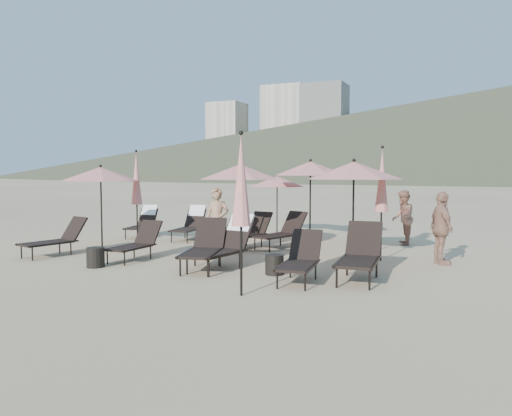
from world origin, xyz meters
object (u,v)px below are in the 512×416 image
at_px(lounger_2, 204,246).
at_px(lounger_5, 360,254).
at_px(lounger_6, 143,222).
at_px(umbrella_closed_2, 136,179).
at_px(lounger_4, 300,259).
at_px(beachgoer_b, 403,218).
at_px(side_table_1, 274,265).
at_px(umbrella_closed_1, 382,181).
at_px(lounger_0, 56,238).
at_px(umbrella_open_0, 101,174).
at_px(lounger_7, 190,223).
at_px(umbrella_open_3, 277,181).
at_px(beachgoer_c, 442,228).
at_px(umbrella_open_1, 240,172).
at_px(lounger_8, 249,231).
at_px(umbrella_open_2, 354,171).
at_px(lounger_3, 225,243).
at_px(umbrella_closed_0, 241,182).
at_px(beachgoer_a, 217,221).
at_px(lounger_9, 282,231).
at_px(umbrella_open_4, 310,169).
at_px(side_table_0, 96,257).
at_px(lounger_1, 136,242).

relative_size(lounger_2, lounger_5, 1.01).
distance_m(lounger_6, umbrella_closed_2, 2.39).
bearing_deg(lounger_4, beachgoer_b, 72.44).
bearing_deg(side_table_1, umbrella_closed_1, 56.63).
xyz_separation_m(lounger_0, lounger_4, (6.53, -0.32, -0.00)).
bearing_deg(lounger_5, umbrella_open_0, 165.34).
bearing_deg(lounger_5, lounger_7, 144.15).
bearing_deg(lounger_5, umbrella_open_3, 120.55).
relative_size(umbrella_closed_2, side_table_1, 6.70).
xyz_separation_m(side_table_1, beachgoer_b, (1.78, 5.39, 0.58)).
bearing_deg(umbrella_closed_2, beachgoer_c, 1.95).
bearing_deg(umbrella_open_1, beachgoer_c, 1.16).
height_order(lounger_8, umbrella_open_3, umbrella_open_3).
height_order(umbrella_open_1, umbrella_open_2, umbrella_open_2).
distance_m(lounger_3, lounger_5, 2.91).
relative_size(lounger_7, umbrella_closed_0, 0.63).
bearing_deg(beachgoer_a, side_table_1, -54.69).
bearing_deg(side_table_1, umbrella_open_0, 164.75).
bearing_deg(umbrella_closed_0, lounger_9, 104.10).
xyz_separation_m(lounger_4, umbrella_closed_2, (-5.86, 2.69, 1.46)).
height_order(lounger_3, lounger_9, lounger_3).
relative_size(umbrella_open_1, umbrella_open_3, 1.17).
bearing_deg(lounger_6, lounger_0, -98.72).
bearing_deg(umbrella_open_2, umbrella_open_3, 132.05).
relative_size(lounger_8, umbrella_open_4, 0.71).
bearing_deg(beachgoer_b, side_table_0, -51.65).
height_order(umbrella_open_1, beachgoer_a, umbrella_open_1).
distance_m(lounger_1, umbrella_open_0, 3.03).
height_order(lounger_9, umbrella_open_3, umbrella_open_3).
bearing_deg(lounger_8, side_table_1, -45.13).
xyz_separation_m(lounger_8, umbrella_open_1, (0.06, -0.64, 1.64)).
distance_m(lounger_4, lounger_9, 4.25).
distance_m(umbrella_closed_0, umbrella_closed_1, 4.64).
xyz_separation_m(lounger_5, side_table_0, (-5.54, -1.12, -0.28)).
xyz_separation_m(lounger_9, umbrella_open_4, (0.32, 1.53, 1.74)).
relative_size(umbrella_closed_1, beachgoer_c, 1.64).
distance_m(umbrella_closed_1, beachgoer_a, 4.17).
distance_m(lounger_3, umbrella_closed_1, 3.96).
distance_m(lounger_6, side_table_1, 7.36).
xyz_separation_m(lounger_7, lounger_9, (3.24, -0.51, -0.04)).
bearing_deg(umbrella_open_0, lounger_2, -21.01).
height_order(lounger_0, lounger_5, lounger_5).
bearing_deg(umbrella_open_1, lounger_7, 148.99).
bearing_deg(lounger_7, umbrella_closed_0, -60.57).
distance_m(lounger_2, lounger_6, 6.07).
relative_size(lounger_6, lounger_7, 0.97).
height_order(lounger_0, beachgoer_c, beachgoer_c).
relative_size(umbrella_closed_1, beachgoer_a, 1.60).
bearing_deg(lounger_5, umbrella_closed_0, -130.63).
xyz_separation_m(lounger_1, umbrella_closed_0, (3.80, -2.11, 1.50)).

